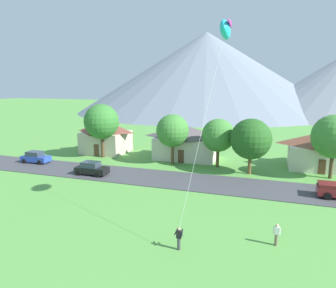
# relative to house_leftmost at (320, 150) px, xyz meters

# --- Properties ---
(road_strip) EXTENTS (160.00, 6.86, 0.08)m
(road_strip) POSITION_rel_house_leftmost_xyz_m (-13.53, -11.64, -2.59)
(road_strip) COLOR #424247
(road_strip) RESTS_ON ground
(mountain_east_ridge) EXTENTS (109.32, 109.32, 33.40)m
(mountain_east_ridge) POSITION_rel_house_leftmost_xyz_m (-34.51, 88.74, 14.07)
(mountain_east_ridge) COLOR slate
(mountain_east_ridge) RESTS_ON ground
(house_leftmost) EXTENTS (8.51, 7.00, 5.08)m
(house_leftmost) POSITION_rel_house_leftmost_xyz_m (0.00, 0.00, 0.00)
(house_leftmost) COLOR beige
(house_leftmost) RESTS_ON ground
(house_left_center) EXTENTS (10.11, 6.75, 5.18)m
(house_left_center) POSITION_rel_house_leftmost_xyz_m (-19.01, -0.24, 0.05)
(house_left_center) COLOR beige
(house_left_center) RESTS_ON ground
(house_right_center) EXTENTS (7.57, 6.92, 5.56)m
(house_right_center) POSITION_rel_house_leftmost_xyz_m (-33.23, -0.41, 0.25)
(house_right_center) COLOR beige
(house_right_center) RESTS_ON ground
(tree_near_left) EXTENTS (4.63, 4.63, 6.87)m
(tree_near_left) POSITION_rel_house_leftmost_xyz_m (-13.50, -3.81, 1.91)
(tree_near_left) COLOR brown
(tree_near_left) RESTS_ON ground
(tree_left_of_center) EXTENTS (5.36, 5.36, 7.98)m
(tree_left_of_center) POSITION_rel_house_leftmost_xyz_m (0.77, -4.78, 2.66)
(tree_left_of_center) COLOR #4C3823
(tree_left_of_center) RESTS_ON ground
(tree_center) EXTENTS (4.78, 4.78, 7.33)m
(tree_center) POSITION_rel_house_leftmost_xyz_m (-20.09, -4.14, 2.29)
(tree_center) COLOR brown
(tree_center) RESTS_ON ground
(tree_right_of_center) EXTENTS (5.50, 5.50, 8.54)m
(tree_right_of_center) POSITION_rel_house_leftmost_xyz_m (-31.96, -3.81, 3.14)
(tree_right_of_center) COLOR #4C3823
(tree_right_of_center) RESTS_ON ground
(tree_near_right) EXTENTS (5.28, 5.28, 7.29)m
(tree_near_right) POSITION_rel_house_leftmost_xyz_m (-8.94, -5.98, 2.01)
(tree_near_right) COLOR brown
(tree_near_right) RESTS_ON ground
(parked_car_black_west_end) EXTENTS (4.22, 2.12, 1.68)m
(parked_car_black_west_end) POSITION_rel_house_leftmost_xyz_m (-28.21, -13.00, -1.76)
(parked_car_black_west_end) COLOR black
(parked_car_black_west_end) RESTS_ON road_strip
(parked_car_blue_mid_west) EXTENTS (4.25, 2.18, 1.68)m
(parked_car_blue_mid_west) POSITION_rel_house_leftmost_xyz_m (-39.54, -10.23, -1.76)
(parked_car_blue_mid_west) COLOR #2847A8
(parked_car_blue_mid_west) RESTS_ON road_strip
(kite_flyer_with_kite) EXTENTS (2.84, 7.04, 16.43)m
(kite_flyer_with_kite) POSITION_rel_house_leftmost_xyz_m (-10.42, -21.63, 12.50)
(kite_flyer_with_kite) COLOR #3D3D42
(kite_flyer_with_kite) RESTS_ON ground
(watcher_person) EXTENTS (0.56, 0.24, 1.68)m
(watcher_person) POSITION_rel_house_leftmost_xyz_m (-5.77, -24.16, -1.75)
(watcher_person) COLOR #70604C
(watcher_person) RESTS_ON ground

